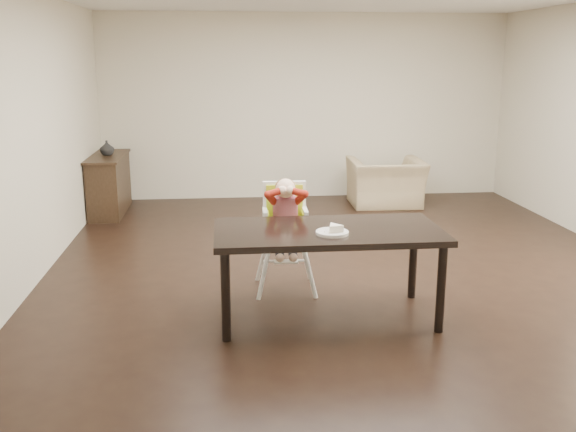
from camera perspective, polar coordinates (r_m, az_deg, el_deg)
name	(u,v)px	position (r m, az deg, el deg)	size (l,w,h in m)	color
ground	(349,269)	(6.49, 5.42, -4.72)	(7.00, 7.00, 0.00)	black
room_walls	(353,81)	(6.16, 5.83, 11.86)	(6.02, 7.02, 2.71)	beige
dining_table	(328,238)	(5.11, 3.57, -2.00)	(1.80, 0.90, 0.75)	black
high_chair	(285,211)	(5.75, -0.25, 0.42)	(0.44, 0.44, 1.03)	white
plate	(333,231)	(4.94, 4.03, -1.33)	(0.30, 0.30, 0.07)	white
armchair	(386,175)	(9.22, 8.70, 3.64)	(1.02, 0.66, 0.89)	tan
sideboard	(109,184)	(9.02, -15.60, 2.75)	(0.44, 1.26, 0.79)	black
vase	(107,148)	(8.95, -15.80, 5.82)	(0.19, 0.20, 0.19)	#99999E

